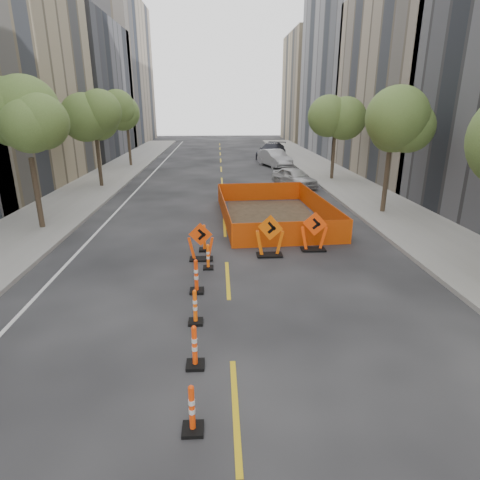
{
  "coord_description": "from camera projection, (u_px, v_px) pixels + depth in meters",
  "views": [
    {
      "loc": [
        -0.25,
        -8.16,
        5.48
      ],
      "look_at": [
        0.45,
        4.79,
        1.1
      ],
      "focal_mm": 30.0,
      "sensor_mm": 36.0,
      "label": 1
    }
  ],
  "objects": [
    {
      "name": "parked_car_near",
      "position": [
        294.0,
        177.0,
        27.99
      ],
      "size": [
        3.1,
        4.27,
        1.35
      ],
      "primitive_type": "imported",
      "rotation": [
        0.0,
        0.0,
        0.43
      ],
      "color": "silver",
      "rests_on": "ground"
    },
    {
      "name": "chevron_sign_center",
      "position": [
        270.0,
        236.0,
        15.06
      ],
      "size": [
        1.26,
        1.05,
        1.63
      ],
      "primitive_type": null,
      "rotation": [
        0.0,
        0.0,
        -0.43
      ],
      "color": "#E95D09",
      "rests_on": "ground"
    },
    {
      "name": "chevron_sign_left",
      "position": [
        201.0,
        242.0,
        14.71
      ],
      "size": [
        1.0,
        0.64,
        1.44
      ],
      "primitive_type": null,
      "rotation": [
        0.0,
        0.0,
        -0.07
      ],
      "color": "#EA4109",
      "rests_on": "ground"
    },
    {
      "name": "channelizer_1",
      "position": [
        192.0,
        409.0,
        6.94
      ],
      "size": [
        0.38,
        0.38,
        0.97
      ],
      "primitive_type": null,
      "color": "#EA3C09",
      "rests_on": "ground"
    },
    {
      "name": "channelizer_5",
      "position": [
        208.0,
        256.0,
        13.98
      ],
      "size": [
        0.36,
        0.36,
        0.92
      ],
      "primitive_type": null,
      "color": "#FF5B0A",
      "rests_on": "ground"
    },
    {
      "name": "chevron_sign_right",
      "position": [
        314.0,
        231.0,
        15.66
      ],
      "size": [
        1.22,
        0.99,
        1.58
      ],
      "primitive_type": null,
      "rotation": [
        0.0,
        0.0,
        -0.4
      ],
      "color": "#FF460A",
      "rests_on": "ground"
    },
    {
      "name": "tree_l_d",
      "position": [
        127.0,
        116.0,
        36.0
      ],
      "size": [
        2.8,
        2.8,
        5.95
      ],
      "color": "#382B1E",
      "rests_on": "ground"
    },
    {
      "name": "channelizer_4",
      "position": [
        196.0,
        276.0,
        12.18
      ],
      "size": [
        0.43,
        0.43,
        1.09
      ],
      "primitive_type": null,
      "color": "#F13C0A",
      "rests_on": "ground"
    },
    {
      "name": "bld_left_e",
      "position": [
        101.0,
        72.0,
        58.03
      ],
      "size": [
        12.0,
        20.0,
        20.0
      ],
      "primitive_type": "cube",
      "color": "gray",
      "rests_on": "ground"
    },
    {
      "name": "safety_fence",
      "position": [
        273.0,
        209.0,
        20.16
      ],
      "size": [
        5.44,
        8.69,
        1.05
      ],
      "primitive_type": null,
      "rotation": [
        0.0,
        0.0,
        0.06
      ],
      "color": "#F54F0C",
      "rests_on": "ground"
    },
    {
      "name": "channelizer_6",
      "position": [
        204.0,
        238.0,
        15.71
      ],
      "size": [
        0.42,
        0.42,
        1.08
      ],
      "primitive_type": null,
      "color": "#FF530A",
      "rests_on": "ground"
    },
    {
      "name": "channelizer_2",
      "position": [
        195.0,
        346.0,
        8.69
      ],
      "size": [
        0.4,
        0.4,
        1.02
      ],
      "primitive_type": null,
      "color": "#FF410A",
      "rests_on": "ground"
    },
    {
      "name": "sidewalk_right",
      "position": [
        393.0,
        212.0,
        21.28
      ],
      "size": [
        4.0,
        90.0,
        0.15
      ],
      "primitive_type": "cube",
      "color": "gray",
      "rests_on": "ground"
    },
    {
      "name": "ground_plane",
      "position": [
        232.0,
        349.0,
        9.49
      ],
      "size": [
        140.0,
        140.0,
        0.0
      ],
      "primitive_type": "plane",
      "color": "black"
    },
    {
      "name": "tree_l_c",
      "position": [
        94.0,
        120.0,
        26.53
      ],
      "size": [
        2.8,
        2.8,
        5.95
      ],
      "color": "#382B1E",
      "rests_on": "ground"
    },
    {
      "name": "tree_l_b",
      "position": [
        26.0,
        129.0,
        17.07
      ],
      "size": [
        2.8,
        2.8,
        5.95
      ],
      "color": "#382B1E",
      "rests_on": "ground"
    },
    {
      "name": "parked_car_far",
      "position": [
        271.0,
        151.0,
        42.75
      ],
      "size": [
        4.15,
        6.1,
        1.64
      ],
      "primitive_type": "imported",
      "rotation": [
        0.0,
        0.0,
        -0.36
      ],
      "color": "black",
      "rests_on": "ground"
    },
    {
      "name": "sidewalk_left",
      "position": [
        47.0,
        217.0,
        20.36
      ],
      "size": [
        4.0,
        90.0,
        0.15
      ],
      "primitive_type": "cube",
      "color": "gray",
      "rests_on": "ground"
    },
    {
      "name": "bld_right_e",
      "position": [
        326.0,
        88.0,
        63.23
      ],
      "size": [
        12.0,
        14.0,
        16.0
      ],
      "primitive_type": "cube",
      "color": "tan",
      "rests_on": "ground"
    },
    {
      "name": "bld_left_d",
      "position": [
        63.0,
        90.0,
        43.47
      ],
      "size": [
        12.0,
        16.0,
        14.0
      ],
      "primitive_type": "cube",
      "color": "#4C4C51",
      "rests_on": "ground"
    },
    {
      "name": "bld_right_c",
      "position": [
        442.0,
        84.0,
        30.63
      ],
      "size": [
        12.0,
        16.0,
        14.0
      ],
      "primitive_type": "cube",
      "color": "gray",
      "rests_on": "ground"
    },
    {
      "name": "tree_r_b",
      "position": [
        392.0,
        125.0,
        19.82
      ],
      "size": [
        2.8,
        2.8,
        5.95
      ],
      "color": "#382B1E",
      "rests_on": "ground"
    },
    {
      "name": "parked_car_mid",
      "position": [
        275.0,
        158.0,
        37.26
      ],
      "size": [
        2.93,
        5.0,
        1.56
      ],
      "primitive_type": "imported",
      "rotation": [
        0.0,
        0.0,
        0.29
      ],
      "color": "#A0A0A5",
      "rests_on": "ground"
    },
    {
      "name": "bld_right_d",
      "position": [
        369.0,
        63.0,
        45.19
      ],
      "size": [
        12.0,
        18.0,
        20.0
      ],
      "primitive_type": "cube",
      "color": "gray",
      "rests_on": "ground"
    },
    {
      "name": "tree_r_c",
      "position": [
        336.0,
        119.0,
        29.28
      ],
      "size": [
        2.8,
        2.8,
        5.95
      ],
      "color": "#382B1E",
      "rests_on": "ground"
    },
    {
      "name": "channelizer_3",
      "position": [
        195.0,
        307.0,
        10.45
      ],
      "size": [
        0.38,
        0.38,
        0.97
      ],
      "primitive_type": null,
      "color": "#FF590A",
      "rests_on": "ground"
    }
  ]
}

